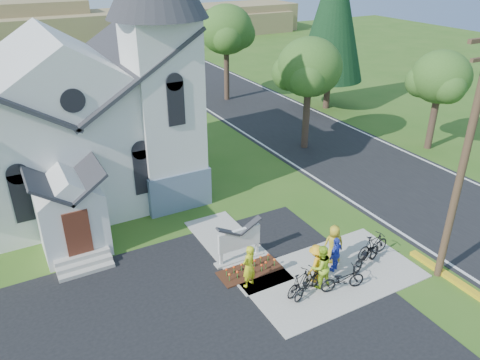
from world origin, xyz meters
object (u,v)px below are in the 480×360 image
bike_2 (343,279)px  cyclist_4 (334,244)px  cyclist_0 (249,266)px  bike_3 (373,245)px  bike_4 (366,255)px  cyclist_2 (336,254)px  bike_1 (300,282)px  bike_0 (308,284)px  church_sign (239,239)px  cyclist_3 (316,264)px  utility_pole (468,150)px  cyclist_1 (321,267)px

bike_2 → cyclist_4: (0.80, 1.57, 0.39)m
cyclist_0 → bike_2: 3.59m
bike_3 → bike_4: size_ratio=0.88×
cyclist_2 → bike_4: size_ratio=0.77×
cyclist_0 → bike_4: size_ratio=0.91×
bike_1 → cyclist_4: 2.52m
cyclist_0 → bike_0: cyclist_0 is taller
bike_0 → cyclist_2: bearing=-91.1°
bike_2 → church_sign: bearing=47.5°
cyclist_0 → cyclist_2: bearing=147.0°
church_sign → bike_0: 3.40m
bike_2 → cyclist_3: size_ratio=1.10×
utility_pole → bike_2: bearing=164.6°
cyclist_4 → utility_pole: bearing=162.8°
bike_0 → bike_3: bike_3 is taller
utility_pole → cyclist_4: bearing=140.5°
church_sign → utility_pole: (6.56, -4.70, 4.38)m
church_sign → bike_3: bearing=-26.5°
church_sign → cyclist_2: (3.02, -2.49, -0.21)m
cyclist_0 → cyclist_2: cyclist_0 is taller
church_sign → bike_0: (1.20, -3.14, -0.52)m
bike_1 → bike_4: bike_4 is taller
church_sign → cyclist_2: bearing=-39.5°
cyclist_2 → cyclist_0: bearing=-35.6°
bike_3 → bike_4: bike_3 is taller
utility_pole → cyclist_1: size_ratio=5.56×
bike_1 → cyclist_4: bearing=-85.8°
cyclist_0 → bike_4: 4.96m
cyclist_2 → bike_3: 2.02m
cyclist_1 → church_sign: bearing=-57.6°
cyclist_4 → bike_4: (0.99, -0.90, -0.34)m
cyclist_1 → bike_1: 0.98m
church_sign → bike_2: church_sign is taller
church_sign → bike_2: 4.40m
bike_2 → cyclist_2: bearing=-13.0°
utility_pole → bike_1: size_ratio=6.51×
cyclist_3 → bike_3: bearing=158.4°
cyclist_0 → bike_0: (1.70, -1.48, -0.44)m
cyclist_3 → bike_1: bearing=-6.5°
bike_0 → cyclist_2: (1.82, 0.66, 0.30)m
church_sign → cyclist_0: size_ratio=1.22×
cyclist_3 → bike_4: cyclist_3 is taller
bike_2 → cyclist_4: 1.81m
cyclist_1 → bike_2: 0.96m
utility_pole → cyclist_2: bearing=148.0°
bike_1 → bike_3: size_ratio=0.89×
utility_pole → cyclist_1: bearing=160.1°
cyclist_1 → bike_2: cyclist_1 is taller
cyclist_0 → cyclist_4: 3.81m
utility_pole → cyclist_3: utility_pole is taller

